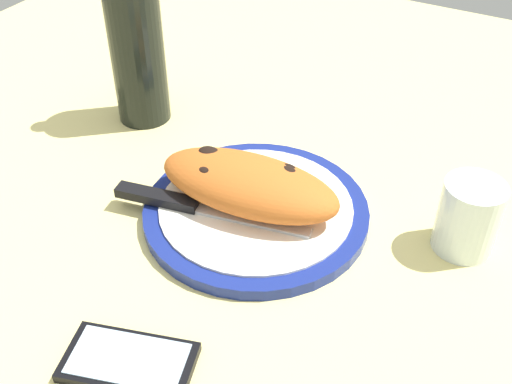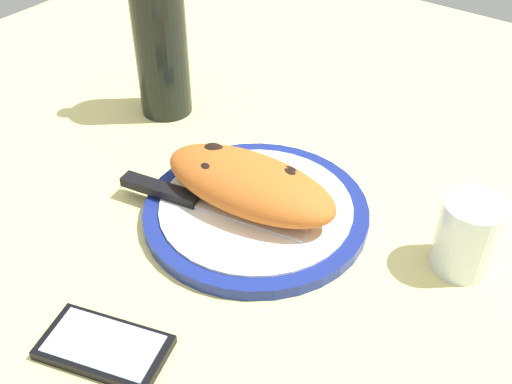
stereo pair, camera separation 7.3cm
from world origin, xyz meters
The scene contains 8 objects.
ground_plane centered at (0.00, 0.00, -1.50)cm, with size 150.00×150.00×3.00cm, color #E5D684.
plate centered at (0.00, 0.00, 0.88)cm, with size 27.07×27.07×1.83cm.
calzone centered at (1.03, 0.05, 4.62)cm, with size 23.02×11.52×5.53cm.
fork centered at (3.02, -5.69, 2.03)cm, with size 15.14×4.18×0.40cm.
knife centered at (7.62, 4.54, 2.32)cm, with size 24.13×6.31×1.20cm.
smartphone centered at (-0.33, 24.49, 0.56)cm, with size 13.62×9.81×1.16cm.
water_glass centered at (-22.97, -7.01, 3.75)cm, with size 6.78×6.78×8.73cm.
wine_bottle centered at (25.67, -11.97, 11.75)cm, with size 7.62×7.62×28.21cm.
Camera 2 is at (-33.75, 45.59, 49.38)cm, focal length 43.53 mm.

